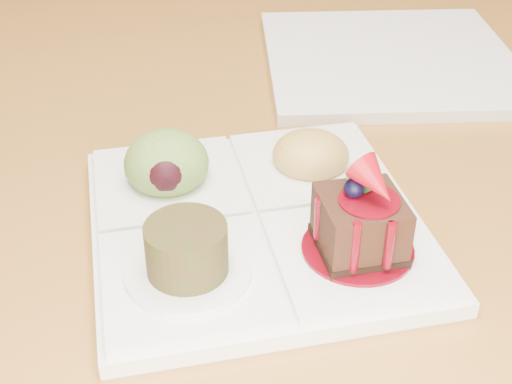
{
  "coord_description": "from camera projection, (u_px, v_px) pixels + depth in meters",
  "views": [
    {
      "loc": [
        -0.13,
        -0.69,
        1.06
      ],
      "look_at": [
        -0.09,
        -0.29,
        0.79
      ],
      "focal_mm": 50.0,
      "sensor_mm": 36.0,
      "label": 1
    }
  ],
  "objects": [
    {
      "name": "sampler_plate",
      "position": [
        253.0,
        209.0,
        0.5
      ],
      "size": [
        0.26,
        0.26,
        0.09
      ],
      "rotation": [
        0.0,
        0.0,
        0.12
      ],
      "color": "silver",
      "rests_on": "dining_table"
    },
    {
      "name": "second_plate",
      "position": [
        390.0,
        60.0,
        0.75
      ],
      "size": [
        0.27,
        0.27,
        0.01
      ],
      "primitive_type": "cube",
      "rotation": [
        0.0,
        0.0,
        -0.05
      ],
      "color": "silver",
      "rests_on": "dining_table"
    },
    {
      "name": "dining_table",
      "position": [
        315.0,
        117.0,
        0.79
      ],
      "size": [
        1.0,
        1.8,
        0.75
      ],
      "color": "#9E6D29",
      "rests_on": "ground"
    }
  ]
}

